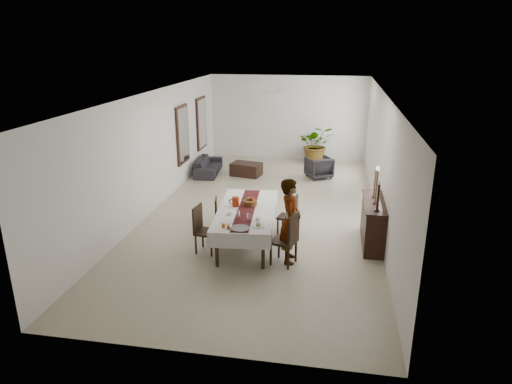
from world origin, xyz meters
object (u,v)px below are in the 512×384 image
(woman, at_px, (290,221))
(sideboard_body, at_px, (373,223))
(sofa, at_px, (209,166))
(dining_table_top, at_px, (246,211))
(red_pitcher, at_px, (236,202))

(woman, height_order, sideboard_body, woman)
(woman, height_order, sofa, woman)
(dining_table_top, bearing_deg, sofa, 109.50)
(sideboard_body, bearing_deg, woman, -146.55)
(red_pitcher, relative_size, sideboard_body, 0.13)
(dining_table_top, distance_m, red_pitcher, 0.35)
(red_pitcher, bearing_deg, sofa, 112.06)
(dining_table_top, height_order, sofa, dining_table_top)
(dining_table_top, relative_size, woman, 1.43)
(sideboard_body, relative_size, sofa, 0.91)
(red_pitcher, height_order, sofa, red_pitcher)
(dining_table_top, height_order, sideboard_body, sideboard_body)
(red_pitcher, xyz_separation_m, sideboard_body, (3.14, 0.29, -0.43))
(red_pitcher, bearing_deg, sideboard_body, 5.21)
(woman, xyz_separation_m, sideboard_body, (1.78, 1.18, -0.41))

